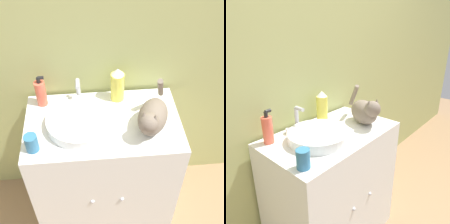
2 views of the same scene
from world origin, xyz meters
TOP-DOWN VIEW (x-y plane):
  - wall_back at (0.00, 0.51)m, footprint 6.00×0.05m
  - vanity_cabinet at (0.00, 0.23)m, footprint 0.80×0.49m
  - sink_basin at (-0.12, 0.23)m, footprint 0.34×0.34m
  - faucet at (-0.12, 0.40)m, footprint 0.16×0.08m
  - cat at (0.24, 0.17)m, footprint 0.22×0.33m
  - soap_bottle at (-0.31, 0.40)m, footprint 0.06×0.06m
  - spray_bottle at (0.09, 0.41)m, footprint 0.07×0.07m
  - cup at (-0.34, 0.09)m, footprint 0.06×0.06m

SIDE VIEW (x-z plane):
  - vanity_cabinet at x=0.00m, z-range 0.00..0.82m
  - sink_basin at x=-0.12m, z-range 0.82..0.87m
  - cup at x=-0.34m, z-range 0.82..0.91m
  - faucet at x=-0.12m, z-range 0.81..0.96m
  - soap_bottle at x=-0.31m, z-range 0.81..0.99m
  - cat at x=0.24m, z-range 0.79..1.02m
  - spray_bottle at x=0.09m, z-range 0.82..1.02m
  - wall_back at x=0.00m, z-range 0.00..2.50m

